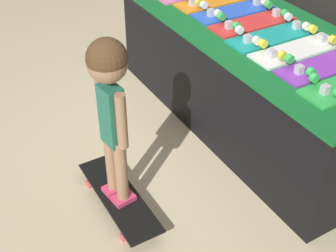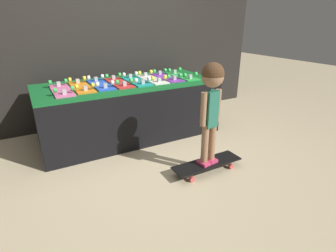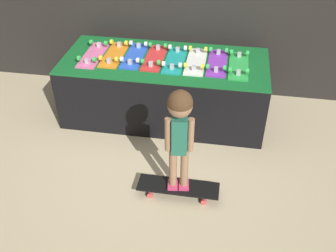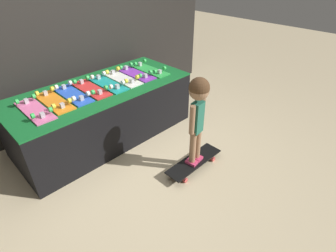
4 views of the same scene
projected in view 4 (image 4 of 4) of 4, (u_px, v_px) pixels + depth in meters
ground_plane at (137, 156)px, 3.16m from camera, size 16.00×16.00×0.00m
back_wall at (64, 35)px, 3.28m from camera, size 4.96×0.10×2.38m
display_rack at (104, 112)px, 3.34m from camera, size 2.21×0.96×0.70m
skateboard_pink_on_rack at (35, 110)px, 2.66m from camera, size 0.20×0.61×0.09m
skateboard_orange_on_rack at (54, 101)px, 2.82m from camera, size 0.20×0.61×0.09m
skateboard_blue_on_rack at (73, 94)px, 2.95m from camera, size 0.20×0.61×0.09m
skateboard_red_on_rack at (91, 88)px, 3.08m from camera, size 0.20×0.61×0.09m
skateboard_teal_on_rack at (108, 83)px, 3.20m from camera, size 0.20×0.61×0.09m
skateboard_white_on_rack at (122, 78)px, 3.34m from camera, size 0.20×0.61×0.09m
skateboard_purple_on_rack at (136, 73)px, 3.47m from camera, size 0.20×0.61×0.09m
skateboard_green_on_rack at (150, 69)px, 3.59m from camera, size 0.20×0.61×0.09m
skateboard_on_floor at (194, 162)px, 2.96m from camera, size 0.74×0.21×0.09m
child at (198, 106)px, 2.56m from camera, size 0.24×0.20×1.00m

